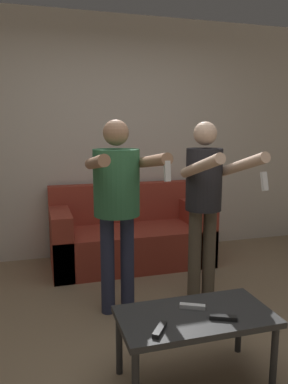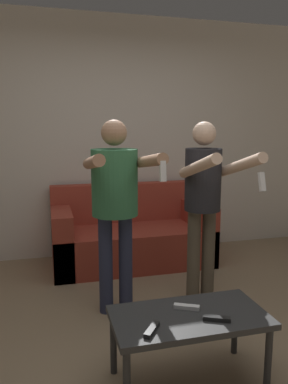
% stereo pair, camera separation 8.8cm
% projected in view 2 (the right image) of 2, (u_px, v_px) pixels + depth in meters
% --- Properties ---
extents(ground_plane, '(14.00, 14.00, 0.00)m').
position_uv_depth(ground_plane, '(172.00, 354.00, 2.47)').
color(ground_plane, '#937A5B').
extents(wall_back, '(6.40, 0.06, 2.70)m').
position_uv_depth(wall_back, '(112.00, 138.00, 4.30)').
color(wall_back, beige).
rests_on(wall_back, ground_plane).
extents(couch, '(1.69, 0.79, 0.84)m').
position_uv_depth(couch, '(131.00, 237.00, 4.11)').
color(couch, '#9E3828').
rests_on(couch, ground_plane).
extents(person_standing_left, '(0.48, 0.80, 1.53)m').
position_uv_depth(person_standing_left, '(115.00, 194.00, 2.87)').
color(person_standing_left, '#282D47').
rests_on(person_standing_left, ground_plane).
extents(person_standing_right, '(0.42, 0.77, 1.52)m').
position_uv_depth(person_standing_right, '(204.00, 194.00, 3.05)').
color(person_standing_right, brown).
rests_on(person_standing_right, ground_plane).
extents(coffee_table, '(0.89, 0.46, 0.43)m').
position_uv_depth(coffee_table, '(189.00, 322.00, 2.14)').
color(coffee_table, '#2D2D2D').
rests_on(coffee_table, ground_plane).
extents(remote_near, '(0.12, 0.14, 0.02)m').
position_uv_depth(remote_near, '(152.00, 330.00, 1.95)').
color(remote_near, black).
rests_on(remote_near, coffee_table).
extents(remote_mid, '(0.15, 0.10, 0.02)m').
position_uv_depth(remote_mid, '(217.00, 319.00, 2.06)').
color(remote_mid, black).
rests_on(remote_mid, coffee_table).
extents(remote_far, '(0.15, 0.10, 0.02)m').
position_uv_depth(remote_far, '(187.00, 307.00, 2.19)').
color(remote_far, white).
rests_on(remote_far, coffee_table).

